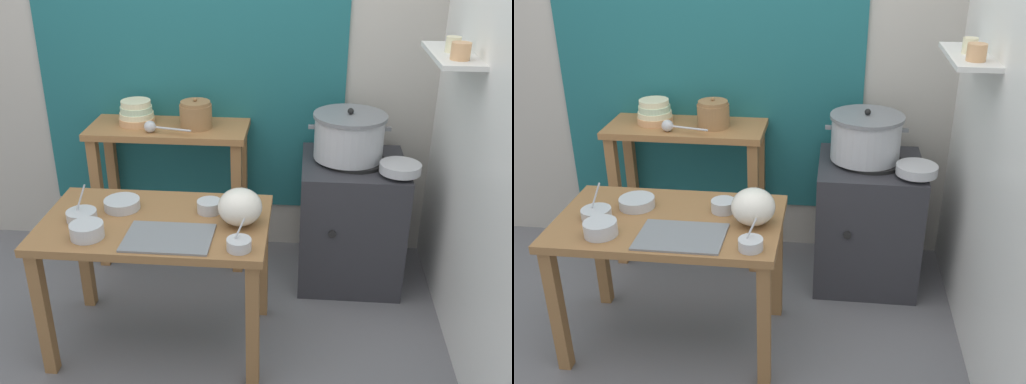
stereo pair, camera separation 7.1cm
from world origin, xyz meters
TOP-DOWN VIEW (x-y plane):
  - ground_plane at (0.00, 0.00)m, footprint 9.00×9.00m
  - wall_back at (0.08, 1.10)m, footprint 4.40×0.12m
  - wall_right at (1.40, 0.20)m, footprint 0.30×3.20m
  - prep_table at (-0.14, -0.03)m, footprint 1.10×0.66m
  - back_shelf_table at (-0.26, 0.83)m, footprint 0.96×0.40m
  - stove_block at (0.86, 0.70)m, footprint 0.60×0.61m
  - steamer_pot at (0.82, 0.72)m, footprint 0.47×0.42m
  - clay_pot at (-0.09, 0.83)m, footprint 0.19×0.19m
  - bowl_stack_enamel at (-0.46, 0.86)m, footprint 0.22×0.22m
  - ladle at (-0.33, 0.71)m, footprint 0.29×0.09m
  - serving_tray at (-0.04, -0.20)m, footprint 0.40×0.28m
  - plastic_bag at (0.27, -0.02)m, footprint 0.21×0.21m
  - wide_pan at (1.09, 0.53)m, footprint 0.23×0.23m
  - prep_bowl_0 at (0.29, -0.26)m, footprint 0.11×0.11m
  - prep_bowl_1 at (0.11, 0.08)m, footprint 0.12×0.12m
  - prep_bowl_2 at (-0.41, -0.22)m, footprint 0.15×0.15m
  - prep_bowl_3 at (-0.33, 0.08)m, footprint 0.18×0.18m
  - prep_bowl_4 at (-0.49, -0.06)m, footprint 0.15×0.15m

SIDE VIEW (x-z plane):
  - ground_plane at x=0.00m, z-range 0.00..0.00m
  - stove_block at x=0.86m, z-range -0.01..0.77m
  - prep_table at x=-0.14m, z-range 0.25..0.97m
  - back_shelf_table at x=-0.26m, z-range 0.23..1.13m
  - serving_tray at x=-0.04m, z-range 0.72..0.73m
  - prep_bowl_4 at x=-0.49m, z-range 0.66..0.83m
  - prep_bowl_3 at x=-0.33m, z-range 0.72..0.77m
  - prep_bowl_0 at x=0.29m, z-range 0.68..0.82m
  - prep_bowl_1 at x=0.11m, z-range 0.72..0.78m
  - prep_bowl_2 at x=-0.41m, z-range 0.72..0.79m
  - wide_pan at x=1.09m, z-range 0.78..0.83m
  - plastic_bag at x=0.27m, z-range 0.72..0.90m
  - steamer_pot at x=0.82m, z-range 0.76..1.06m
  - ladle at x=-0.33m, z-range 0.90..0.97m
  - bowl_stack_enamel at x=-0.46m, z-range 0.89..1.04m
  - clay_pot at x=-0.09m, z-range 0.89..1.07m
  - wall_right at x=1.40m, z-range 0.00..2.60m
  - wall_back at x=0.08m, z-range 0.00..2.60m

